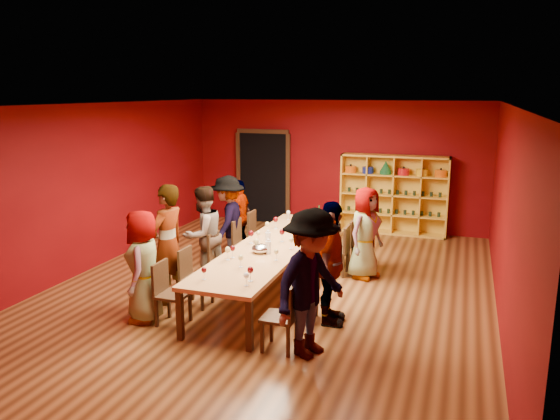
# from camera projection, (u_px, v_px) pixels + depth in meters

# --- Properties ---
(room_shell) EXTENTS (7.10, 9.10, 3.04)m
(room_shell) POSITION_uv_depth(u_px,v_px,m) (271.00, 200.00, 8.73)
(room_shell) COLOR #522D15
(room_shell) RESTS_ON ground
(tasting_table) EXTENTS (1.10, 4.50, 0.75)m
(tasting_table) POSITION_uv_depth(u_px,v_px,m) (271.00, 248.00, 8.90)
(tasting_table) COLOR tan
(tasting_table) RESTS_ON ground
(doorway) EXTENTS (1.40, 0.17, 2.30)m
(doorway) POSITION_uv_depth(u_px,v_px,m) (264.00, 177.00, 13.47)
(doorway) COLOR black
(doorway) RESTS_ON ground
(shelving_unit) EXTENTS (2.40, 0.40, 1.80)m
(shelving_unit) POSITION_uv_depth(u_px,v_px,m) (394.00, 191.00, 12.38)
(shelving_unit) COLOR gold
(shelving_unit) RESTS_ON ground
(chair_person_left_0) EXTENTS (0.42, 0.42, 0.89)m
(chair_person_left_0) POSITION_uv_depth(u_px,v_px,m) (168.00, 290.00, 7.61)
(chair_person_left_0) COLOR black
(chair_person_left_0) RESTS_ON ground
(person_left_0) EXTENTS (0.66, 0.88, 1.60)m
(person_left_0) POSITION_uv_depth(u_px,v_px,m) (143.00, 266.00, 7.66)
(person_left_0) COLOR #C1818B
(person_left_0) RESTS_ON ground
(chair_person_left_1) EXTENTS (0.42, 0.42, 0.89)m
(chair_person_left_1) POSITION_uv_depth(u_px,v_px,m) (192.00, 274.00, 8.27)
(chair_person_left_1) COLOR black
(chair_person_left_1) RESTS_ON ground
(person_left_1) EXTENTS (0.61, 0.75, 1.85)m
(person_left_1) POSITION_uv_depth(u_px,v_px,m) (168.00, 244.00, 8.31)
(person_left_1) COLOR #515257
(person_left_1) RESTS_ON ground
(chair_person_left_2) EXTENTS (0.42, 0.42, 0.89)m
(chair_person_left_2) POSITION_uv_depth(u_px,v_px,m) (220.00, 256.00, 9.18)
(chair_person_left_2) COLOR black
(chair_person_left_2) RESTS_ON ground
(person_left_2) EXTENTS (0.71, 0.91, 1.66)m
(person_left_2) POSITION_uv_depth(u_px,v_px,m) (203.00, 235.00, 9.20)
(person_left_2) COLOR silver
(person_left_2) RESTS_ON ground
(chair_person_left_3) EXTENTS (0.42, 0.42, 0.89)m
(chair_person_left_3) POSITION_uv_depth(u_px,v_px,m) (242.00, 241.00, 10.08)
(chair_person_left_3) COLOR black
(chair_person_left_3) RESTS_ON ground
(person_left_3) EXTENTS (0.60, 1.15, 1.70)m
(person_left_3) POSITION_uv_depth(u_px,v_px,m) (228.00, 221.00, 10.10)
(person_left_3) COLOR beige
(person_left_3) RESTS_ON ground
(chair_person_left_4) EXTENTS (0.42, 0.42, 0.89)m
(chair_person_left_4) POSITION_uv_depth(u_px,v_px,m) (257.00, 231.00, 10.78)
(chair_person_left_4) COLOR black
(chair_person_left_4) RESTS_ON ground
(person_left_4) EXTENTS (0.42, 0.89, 1.51)m
(person_left_4) POSITION_uv_depth(u_px,v_px,m) (240.00, 217.00, 10.84)
(person_left_4) COLOR #547BAD
(person_left_4) RESTS_ON ground
(chair_person_right_0) EXTENTS (0.42, 0.42, 0.89)m
(chair_person_right_0) POSITION_uv_depth(u_px,v_px,m) (286.00, 313.00, 6.81)
(chair_person_right_0) COLOR black
(chair_person_right_0) RESTS_ON ground
(person_right_0) EXTENTS (0.91, 1.30, 1.86)m
(person_right_0) POSITION_uv_depth(u_px,v_px,m) (311.00, 283.00, 6.61)
(person_right_0) COLOR #525157
(person_right_0) RESTS_ON ground
(chair_person_right_1) EXTENTS (0.42, 0.42, 0.89)m
(chair_person_right_1) POSITION_uv_depth(u_px,v_px,m) (308.00, 287.00, 7.72)
(chair_person_right_1) COLOR black
(chair_person_right_1) RESTS_ON ground
(person_right_1) EXTENTS (0.58, 1.07, 1.75)m
(person_right_1) POSITION_uv_depth(u_px,v_px,m) (330.00, 264.00, 7.54)
(person_right_1) COLOR #131A35
(person_right_1) RESTS_ON ground
(chair_person_right_3) EXTENTS (0.42, 0.42, 0.89)m
(chair_person_right_3) POSITION_uv_depth(u_px,v_px,m) (340.00, 248.00, 9.65)
(chair_person_right_3) COLOR black
(chair_person_right_3) RESTS_ON ground
(person_right_3) EXTENTS (0.71, 0.89, 1.61)m
(person_right_3) POSITION_uv_depth(u_px,v_px,m) (365.00, 233.00, 9.44)
(person_right_3) COLOR #121534
(person_right_3) RESTS_ON ground
(chair_person_right_4) EXTENTS (0.42, 0.42, 0.89)m
(chair_person_right_4) POSITION_uv_depth(u_px,v_px,m) (346.00, 241.00, 10.10)
(chair_person_right_4) COLOR black
(chair_person_right_4) RESTS_ON ground
(person_right_4) EXTENTS (0.44, 0.58, 1.50)m
(person_right_4) POSITION_uv_depth(u_px,v_px,m) (369.00, 229.00, 9.91)
(person_right_4) COLOR pink
(person_right_4) RESTS_ON ground
(wine_glass_0) EXTENTS (0.08, 0.08, 0.19)m
(wine_glass_0) POSITION_uv_depth(u_px,v_px,m) (233.00, 249.00, 8.19)
(wine_glass_0) COLOR white
(wine_glass_0) RESTS_ON tasting_table
(wine_glass_1) EXTENTS (0.08, 0.08, 0.21)m
(wine_glass_1) POSITION_uv_depth(u_px,v_px,m) (228.00, 250.00, 8.07)
(wine_glass_1) COLOR white
(wine_glass_1) RESTS_ON tasting_table
(wine_glass_2) EXTENTS (0.07, 0.07, 0.18)m
(wine_glass_2) POSITION_uv_depth(u_px,v_px,m) (204.00, 271.00, 7.24)
(wine_glass_2) COLOR white
(wine_glass_2) RESTS_ON tasting_table
(wine_glass_3) EXTENTS (0.09, 0.09, 0.22)m
(wine_glass_3) POSITION_uv_depth(u_px,v_px,m) (305.00, 223.00, 9.67)
(wine_glass_3) COLOR white
(wine_glass_3) RESTS_ON tasting_table
(wine_glass_4) EXTENTS (0.07, 0.07, 0.18)m
(wine_glass_4) POSITION_uv_depth(u_px,v_px,m) (246.00, 276.00, 7.01)
(wine_glass_4) COLOR white
(wine_glass_4) RESTS_ON tasting_table
(wine_glass_5) EXTENTS (0.09, 0.09, 0.22)m
(wine_glass_5) POSITION_uv_depth(u_px,v_px,m) (282.00, 232.00, 9.05)
(wine_glass_5) COLOR white
(wine_glass_5) RESTS_ON tasting_table
(wine_glass_6) EXTENTS (0.08, 0.08, 0.21)m
(wine_glass_6) POSITION_uv_depth(u_px,v_px,m) (250.00, 271.00, 7.17)
(wine_glass_6) COLOR white
(wine_glass_6) RESTS_ON tasting_table
(wine_glass_7) EXTENTS (0.08, 0.08, 0.19)m
(wine_glass_7) POSITION_uv_depth(u_px,v_px,m) (258.00, 234.00, 9.06)
(wine_glass_7) COLOR white
(wine_glass_7) RESTS_ON tasting_table
(wine_glass_8) EXTENTS (0.09, 0.09, 0.22)m
(wine_glass_8) POSITION_uv_depth(u_px,v_px,m) (318.00, 216.00, 10.24)
(wine_glass_8) COLOR white
(wine_glass_8) RESTS_ON tasting_table
(wine_glass_9) EXTENTS (0.08, 0.08, 0.20)m
(wine_glass_9) POSITION_uv_depth(u_px,v_px,m) (267.00, 225.00, 9.64)
(wine_glass_9) COLOR white
(wine_glass_9) RESTS_ON tasting_table
(wine_glass_10) EXTENTS (0.09, 0.09, 0.22)m
(wine_glass_10) POSITION_uv_depth(u_px,v_px,m) (251.00, 234.00, 8.95)
(wine_glass_10) COLOR white
(wine_glass_10) RESTS_ON tasting_table
(wine_glass_11) EXTENTS (0.08, 0.08, 0.19)m
(wine_glass_11) POSITION_uv_depth(u_px,v_px,m) (291.00, 240.00, 8.66)
(wine_glass_11) COLOR white
(wine_glass_11) RESTS_ON tasting_table
(wine_glass_12) EXTENTS (0.08, 0.08, 0.19)m
(wine_glass_12) POSITION_uv_depth(u_px,v_px,m) (320.00, 215.00, 10.46)
(wine_glass_12) COLOR white
(wine_glass_12) RESTS_ON tasting_table
(wine_glass_13) EXTENTS (0.07, 0.07, 0.18)m
(wine_glass_13) POSITION_uv_depth(u_px,v_px,m) (288.00, 213.00, 10.62)
(wine_glass_13) COLOR white
(wine_glass_13) RESTS_ON tasting_table
(wine_glass_14) EXTENTS (0.09, 0.09, 0.22)m
(wine_glass_14) POSITION_uv_depth(u_px,v_px,m) (276.00, 220.00, 9.91)
(wine_glass_14) COLOR white
(wine_glass_14) RESTS_ON tasting_table
(wine_glass_15) EXTENTS (0.08, 0.08, 0.19)m
(wine_glass_15) POSITION_uv_depth(u_px,v_px,m) (241.00, 258.00, 7.75)
(wine_glass_15) COLOR white
(wine_glass_15) RESTS_ON tasting_table
(wine_glass_16) EXTENTS (0.07, 0.07, 0.18)m
(wine_glass_16) POSITION_uv_depth(u_px,v_px,m) (276.00, 252.00, 8.06)
(wine_glass_16) COLOR white
(wine_glass_16) RESTS_ON tasting_table
(wine_glass_17) EXTENTS (0.09, 0.09, 0.21)m
(wine_glass_17) POSITION_uv_depth(u_px,v_px,m) (256.00, 242.00, 8.49)
(wine_glass_17) COLOR white
(wine_glass_17) RESTS_ON tasting_table
(spittoon_bowl) EXTENTS (0.28, 0.28, 0.15)m
(spittoon_bowl) POSITION_uv_depth(u_px,v_px,m) (260.00, 249.00, 8.46)
(spittoon_bowl) COLOR silver
(spittoon_bowl) RESTS_ON tasting_table
(carafe_a) EXTENTS (0.11, 0.11, 0.24)m
(carafe_a) POSITION_uv_depth(u_px,v_px,m) (268.00, 238.00, 8.91)
(carafe_a) COLOR white
(carafe_a) RESTS_ON tasting_table
(carafe_b) EXTENTS (0.12, 0.12, 0.23)m
(carafe_b) POSITION_uv_depth(u_px,v_px,m) (268.00, 247.00, 8.42)
(carafe_b) COLOR white
(carafe_b) RESTS_ON tasting_table
(wine_bottle) EXTENTS (0.09, 0.09, 0.28)m
(wine_bottle) POSITION_uv_depth(u_px,v_px,m) (319.00, 214.00, 10.63)
(wine_bottle) COLOR #163D1D
(wine_bottle) RESTS_ON tasting_table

